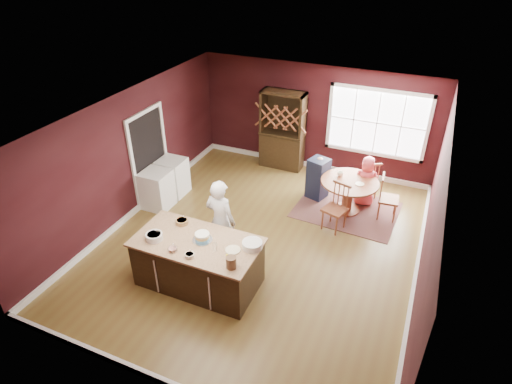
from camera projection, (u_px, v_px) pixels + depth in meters
room_shell at (261, 184)px, 7.94m from camera, size 7.00×7.00×7.00m
window at (377, 123)px, 10.07m from camera, size 2.36×0.10×1.66m
doorway at (150, 157)px, 9.58m from camera, size 0.08×1.26×2.13m
kitchen_island at (199, 263)px, 7.42m from camera, size 2.15×1.13×0.92m
dining_table at (349, 190)px, 9.34m from camera, size 1.25×1.25×0.75m
baker at (221, 221)px, 7.80m from camera, size 0.66×0.48×1.69m
layer_cake at (202, 237)px, 7.16m from camera, size 0.34×0.34×0.14m
bowl_blue at (154, 237)px, 7.19m from camera, size 0.29×0.29×0.11m
bowl_yellow at (182, 222)px, 7.58m from camera, size 0.23×0.23×0.08m
bowl_pink at (173, 249)px, 6.94m from camera, size 0.16×0.16×0.06m
bowl_olive at (190, 255)px, 6.82m from camera, size 0.16×0.16×0.06m
drinking_glass at (215, 247)px, 6.92m from camera, size 0.08×0.08×0.15m
dinner_plate at (233, 250)px, 6.96m from camera, size 0.25×0.25×0.02m
white_tub at (252, 245)px, 7.00m from camera, size 0.34×0.34×0.12m
stoneware_crock at (231, 262)px, 6.57m from camera, size 0.16×0.16×0.20m
toy_figurine at (227, 256)px, 6.79m from camera, size 0.05×0.05×0.08m
rug at (346, 210)px, 9.61m from camera, size 2.28×1.81×0.01m
chair_east at (389, 197)px, 9.11m from camera, size 0.45×0.47×1.03m
chair_south at (335, 208)px, 8.75m from camera, size 0.54×0.53×1.05m
chair_north at (368, 178)px, 9.87m from camera, size 0.55×0.54×0.96m
seated_woman at (366, 181)px, 9.54m from camera, size 0.63×0.46×1.18m
high_chair at (318, 178)px, 9.84m from camera, size 0.52×0.52×1.02m
toddler at (321, 165)px, 9.72m from camera, size 0.18×0.14×0.26m
table_plate at (360, 184)px, 9.10m from camera, size 0.19×0.19×0.01m
table_cup at (340, 174)px, 9.39m from camera, size 0.17×0.17×0.10m
hutch at (282, 130)px, 10.89m from camera, size 1.11×0.46×2.04m
washer at (157, 190)px, 9.53m from camera, size 0.60×0.58×0.88m
dryer at (173, 177)px, 10.03m from camera, size 0.60×0.58×0.87m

